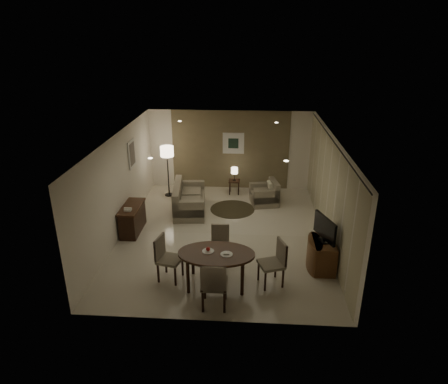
# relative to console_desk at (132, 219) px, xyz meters

# --- Properties ---
(room_shell) EXTENTS (5.50, 7.00, 2.70)m
(room_shell) POSITION_rel_console_desk_xyz_m (2.49, 0.40, 0.98)
(room_shell) COLOR beige
(room_shell) RESTS_ON ground
(taupe_accent) EXTENTS (3.96, 0.03, 2.70)m
(taupe_accent) POSITION_rel_console_desk_xyz_m (2.49, 3.48, 0.98)
(taupe_accent) COLOR olive
(taupe_accent) RESTS_ON wall_back
(curtain_wall) EXTENTS (0.08, 6.70, 2.58)m
(curtain_wall) POSITION_rel_console_desk_xyz_m (5.17, 0.00, 0.95)
(curtain_wall) COLOR beige
(curtain_wall) RESTS_ON wall_right
(curtain_rod) EXTENTS (0.03, 6.80, 0.03)m
(curtain_rod) POSITION_rel_console_desk_xyz_m (5.17, 0.00, 2.27)
(curtain_rod) COLOR black
(curtain_rod) RESTS_ON wall_right
(art_back_frame) EXTENTS (0.72, 0.03, 0.72)m
(art_back_frame) POSITION_rel_console_desk_xyz_m (2.59, 3.46, 1.23)
(art_back_frame) COLOR silver
(art_back_frame) RESTS_ON wall_back
(art_back_canvas) EXTENTS (0.34, 0.01, 0.34)m
(art_back_canvas) POSITION_rel_console_desk_xyz_m (2.59, 3.44, 1.23)
(art_back_canvas) COLOR #1B3022
(art_back_canvas) RESTS_ON wall_back
(art_left_frame) EXTENTS (0.03, 0.60, 0.80)m
(art_left_frame) POSITION_rel_console_desk_xyz_m (-0.23, 1.20, 1.48)
(art_left_frame) COLOR silver
(art_left_frame) RESTS_ON wall_left
(art_left_canvas) EXTENTS (0.01, 0.46, 0.64)m
(art_left_canvas) POSITION_rel_console_desk_xyz_m (-0.21, 1.20, 1.48)
(art_left_canvas) COLOR gray
(art_left_canvas) RESTS_ON wall_left
(downlight_nl) EXTENTS (0.10, 0.10, 0.01)m
(downlight_nl) POSITION_rel_console_desk_xyz_m (1.09, -1.80, 2.31)
(downlight_nl) COLOR white
(downlight_nl) RESTS_ON ceiling
(downlight_nr) EXTENTS (0.10, 0.10, 0.01)m
(downlight_nr) POSITION_rel_console_desk_xyz_m (3.89, -1.80, 2.31)
(downlight_nr) COLOR white
(downlight_nr) RESTS_ON ceiling
(downlight_fl) EXTENTS (0.10, 0.10, 0.01)m
(downlight_fl) POSITION_rel_console_desk_xyz_m (1.09, 1.80, 2.31)
(downlight_fl) COLOR white
(downlight_fl) RESTS_ON ceiling
(downlight_fr) EXTENTS (0.10, 0.10, 0.01)m
(downlight_fr) POSITION_rel_console_desk_xyz_m (3.89, 1.80, 2.31)
(downlight_fr) COLOR white
(downlight_fr) RESTS_ON ceiling
(console_desk) EXTENTS (0.48, 1.20, 0.75)m
(console_desk) POSITION_rel_console_desk_xyz_m (0.00, 0.00, 0.00)
(console_desk) COLOR #3E2014
(console_desk) RESTS_ON floor
(telephone) EXTENTS (0.20, 0.14, 0.09)m
(telephone) POSITION_rel_console_desk_xyz_m (0.00, -0.30, 0.43)
(telephone) COLOR white
(telephone) RESTS_ON console_desk
(tv_cabinet) EXTENTS (0.48, 0.90, 0.70)m
(tv_cabinet) POSITION_rel_console_desk_xyz_m (4.89, -1.50, -0.03)
(tv_cabinet) COLOR brown
(tv_cabinet) RESTS_ON floor
(flat_tv) EXTENTS (0.36, 0.85, 0.60)m
(flat_tv) POSITION_rel_console_desk_xyz_m (4.87, -1.50, 0.65)
(flat_tv) COLOR black
(flat_tv) RESTS_ON tv_cabinet
(dining_table) EXTENTS (1.64, 1.03, 0.77)m
(dining_table) POSITION_rel_console_desk_xyz_m (2.49, -2.29, 0.01)
(dining_table) COLOR #3E2014
(dining_table) RESTS_ON floor
(chair_near) EXTENTS (0.52, 0.52, 1.05)m
(chair_near) POSITION_rel_console_desk_xyz_m (2.51, -3.04, 0.15)
(chair_near) COLOR gray
(chair_near) RESTS_ON floor
(chair_far) EXTENTS (0.46, 0.46, 0.91)m
(chair_far) POSITION_rel_console_desk_xyz_m (2.50, -1.44, 0.08)
(chair_far) COLOR gray
(chair_far) RESTS_ON floor
(chair_left) EXTENTS (0.59, 0.59, 1.01)m
(chair_left) POSITION_rel_console_desk_xyz_m (1.46, -2.17, 0.13)
(chair_left) COLOR gray
(chair_left) RESTS_ON floor
(chair_right) EXTENTS (0.63, 0.63, 1.01)m
(chair_right) POSITION_rel_console_desk_xyz_m (3.66, -2.22, 0.13)
(chair_right) COLOR gray
(chair_right) RESTS_ON floor
(plate_a) EXTENTS (0.26, 0.26, 0.02)m
(plate_a) POSITION_rel_console_desk_xyz_m (2.31, -2.24, 0.40)
(plate_a) COLOR white
(plate_a) RESTS_ON dining_table
(plate_b) EXTENTS (0.26, 0.26, 0.02)m
(plate_b) POSITION_rel_console_desk_xyz_m (2.71, -2.34, 0.40)
(plate_b) COLOR white
(plate_b) RESTS_ON dining_table
(fruit_apple) EXTENTS (0.09, 0.09, 0.09)m
(fruit_apple) POSITION_rel_console_desk_xyz_m (2.31, -2.24, 0.46)
(fruit_apple) COLOR red
(fruit_apple) RESTS_ON plate_a
(napkin) EXTENTS (0.12, 0.08, 0.03)m
(napkin) POSITION_rel_console_desk_xyz_m (2.71, -2.34, 0.43)
(napkin) COLOR white
(napkin) RESTS_ON plate_b
(round_rug) EXTENTS (1.37, 1.37, 0.01)m
(round_rug) POSITION_rel_console_desk_xyz_m (2.66, 1.62, -0.37)
(round_rug) COLOR #3F3423
(round_rug) RESTS_ON floor
(sofa) EXTENTS (1.89, 1.09, 0.85)m
(sofa) POSITION_rel_console_desk_xyz_m (1.36, 1.43, 0.05)
(sofa) COLOR gray
(sofa) RESTS_ON floor
(armchair) EXTENTS (0.96, 0.99, 0.75)m
(armchair) POSITION_rel_console_desk_xyz_m (3.64, 2.12, 0.00)
(armchair) COLOR gray
(armchair) RESTS_ON floor
(side_table) EXTENTS (0.37, 0.37, 0.47)m
(side_table) POSITION_rel_console_desk_xyz_m (2.66, 2.92, -0.14)
(side_table) COLOR black
(side_table) RESTS_ON floor
(table_lamp) EXTENTS (0.22, 0.22, 0.50)m
(table_lamp) POSITION_rel_console_desk_xyz_m (2.66, 2.92, 0.34)
(table_lamp) COLOR #FFEAC1
(table_lamp) RESTS_ON side_table
(floor_lamp) EXTENTS (0.43, 0.43, 1.69)m
(floor_lamp) POSITION_rel_console_desk_xyz_m (0.49, 2.62, 0.47)
(floor_lamp) COLOR #FFE5B7
(floor_lamp) RESTS_ON floor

